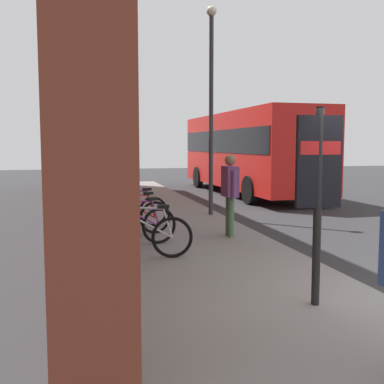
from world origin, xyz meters
The scene contains 11 objects.
ground centered at (6.00, -1.00, 0.00)m, with size 60.00×60.00×0.00m, color #2D2D30.
sidewalk_pavement centered at (8.00, 1.75, 0.06)m, with size 24.00×3.50×0.12m, color gray.
station_facade centered at (8.99, 3.80, 4.30)m, with size 22.00×0.65×8.62m.
bicycle_beside_lamp centered at (2.94, 2.85, 0.51)m, with size 0.48×1.76×0.97m.
bicycle_under_window centered at (3.97, 2.87, 0.51)m, with size 0.58×1.74×0.97m.
bicycle_far_end centered at (5.07, 2.78, 0.51)m, with size 0.53×1.75×0.97m.
bicycle_leaning_wall centered at (6.02, 2.68, 0.51)m, with size 0.48×1.76×0.97m.
transit_info_sign centered at (0.11, 1.09, 1.72)m, with size 0.14×0.56×2.40m.
city_bus centered at (13.78, -3.00, 1.92)m, with size 10.55×2.82×3.35m.
pedestrian_by_facade centered at (4.48, 0.78, 1.18)m, with size 0.66×0.25×1.74m.
street_lamp centered at (7.66, 0.30, 3.45)m, with size 0.28×0.28×5.68m.
Camera 1 is at (-5.01, 3.88, 2.07)m, focal length 44.23 mm.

